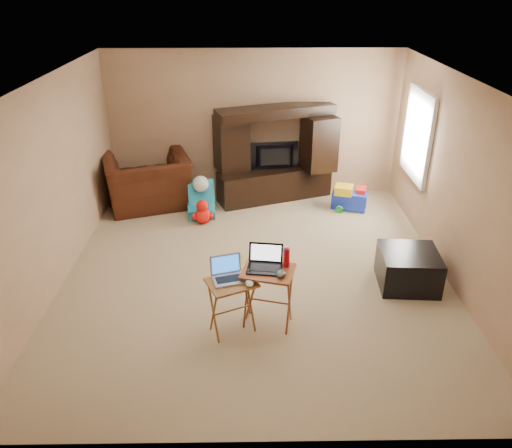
{
  "coord_description": "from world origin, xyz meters",
  "views": [
    {
      "loc": [
        -0.08,
        -5.71,
        3.58
      ],
      "look_at": [
        0.0,
        -0.2,
        0.8
      ],
      "focal_mm": 35.0,
      "sensor_mm": 36.0,
      "label": 1
    }
  ],
  "objects_px": {
    "child_rocker": "(200,200)",
    "mouse_right": "(281,274)",
    "push_toy": "(349,197)",
    "mouse_left": "(249,283)",
    "water_bottle": "(286,258)",
    "tray_table_right": "(268,298)",
    "laptop_left": "(229,271)",
    "television": "(275,157)",
    "laptop_right": "(264,260)",
    "plush_toy": "(203,212)",
    "tray_table_left": "(232,307)",
    "ottoman": "(408,269)",
    "recliner": "(148,182)",
    "entertainment_center": "(275,154)"
  },
  "relations": [
    {
      "from": "plush_toy",
      "to": "laptop_right",
      "type": "relative_size",
      "value": 1.08
    },
    {
      "from": "push_toy",
      "to": "recliner",
      "type": "bearing_deg",
      "value": -165.52
    },
    {
      "from": "laptop_left",
      "to": "mouse_right",
      "type": "relative_size",
      "value": 2.33
    },
    {
      "from": "recliner",
      "to": "ottoman",
      "type": "relative_size",
      "value": 1.9
    },
    {
      "from": "tray_table_left",
      "to": "water_bottle",
      "type": "distance_m",
      "value": 0.8
    },
    {
      "from": "tray_table_right",
      "to": "television",
      "type": "bearing_deg",
      "value": 101.07
    },
    {
      "from": "ottoman",
      "to": "plush_toy",
      "type": "bearing_deg",
      "value": 147.0
    },
    {
      "from": "child_rocker",
      "to": "mouse_right",
      "type": "xyz_separation_m",
      "value": [
        1.12,
        -2.97,
        0.46
      ]
    },
    {
      "from": "push_toy",
      "to": "tray_table_left",
      "type": "height_order",
      "value": "tray_table_left"
    },
    {
      "from": "recliner",
      "to": "tray_table_right",
      "type": "bearing_deg",
      "value": 102.13
    },
    {
      "from": "entertainment_center",
      "to": "laptop_left",
      "type": "xyz_separation_m",
      "value": [
        -0.67,
        -3.64,
        -0.05
      ]
    },
    {
      "from": "recliner",
      "to": "laptop_left",
      "type": "relative_size",
      "value": 4.02
    },
    {
      "from": "laptop_left",
      "to": "laptop_right",
      "type": "height_order",
      "value": "laptop_right"
    },
    {
      "from": "entertainment_center",
      "to": "recliner",
      "type": "xyz_separation_m",
      "value": [
        -2.15,
        -0.29,
        -0.37
      ]
    },
    {
      "from": "recliner",
      "to": "child_rocker",
      "type": "height_order",
      "value": "recliner"
    },
    {
      "from": "plush_toy",
      "to": "mouse_right",
      "type": "bearing_deg",
      "value": -68.32
    },
    {
      "from": "television",
      "to": "tray_table_right",
      "type": "distance_m",
      "value": 3.54
    },
    {
      "from": "mouse_left",
      "to": "water_bottle",
      "type": "height_order",
      "value": "water_bottle"
    },
    {
      "from": "plush_toy",
      "to": "television",
      "type": "bearing_deg",
      "value": 38.24
    },
    {
      "from": "ottoman",
      "to": "tray_table_left",
      "type": "bearing_deg",
      "value": -157.72
    },
    {
      "from": "television",
      "to": "child_rocker",
      "type": "relative_size",
      "value": 1.45
    },
    {
      "from": "tray_table_right",
      "to": "child_rocker",
      "type": "bearing_deg",
      "value": 124.31
    },
    {
      "from": "tray_table_left",
      "to": "push_toy",
      "type": "bearing_deg",
      "value": 34.6
    },
    {
      "from": "recliner",
      "to": "laptop_right",
      "type": "height_order",
      "value": "laptop_right"
    },
    {
      "from": "entertainment_center",
      "to": "television",
      "type": "height_order",
      "value": "entertainment_center"
    },
    {
      "from": "tray_table_left",
      "to": "laptop_right",
      "type": "bearing_deg",
      "value": -3.63
    },
    {
      "from": "child_rocker",
      "to": "push_toy",
      "type": "bearing_deg",
      "value": -2.64
    },
    {
      "from": "push_toy",
      "to": "laptop_left",
      "type": "relative_size",
      "value": 1.7
    },
    {
      "from": "push_toy",
      "to": "ottoman",
      "type": "xyz_separation_m",
      "value": [
        0.33,
        -2.3,
        0.01
      ]
    },
    {
      "from": "child_rocker",
      "to": "laptop_left",
      "type": "xyz_separation_m",
      "value": [
        0.57,
        -2.94,
        0.48
      ]
    },
    {
      "from": "plush_toy",
      "to": "ottoman",
      "type": "relative_size",
      "value": 0.56
    },
    {
      "from": "ottoman",
      "to": "push_toy",
      "type": "bearing_deg",
      "value": 98.11
    },
    {
      "from": "entertainment_center",
      "to": "plush_toy",
      "type": "distance_m",
      "value": 1.66
    },
    {
      "from": "plush_toy",
      "to": "mouse_left",
      "type": "xyz_separation_m",
      "value": [
        0.74,
        -2.76,
        0.47
      ]
    },
    {
      "from": "entertainment_center",
      "to": "push_toy",
      "type": "relative_size",
      "value": 3.46
    },
    {
      "from": "child_rocker",
      "to": "ottoman",
      "type": "relative_size",
      "value": 0.8
    },
    {
      "from": "plush_toy",
      "to": "tray_table_left",
      "type": "relative_size",
      "value": 0.62
    },
    {
      "from": "recliner",
      "to": "laptop_right",
      "type": "bearing_deg",
      "value": 101.75
    },
    {
      "from": "recliner",
      "to": "child_rocker",
      "type": "distance_m",
      "value": 1.02
    },
    {
      "from": "entertainment_center",
      "to": "plush_toy",
      "type": "relative_size",
      "value": 4.96
    },
    {
      "from": "ottoman",
      "to": "television",
      "type": "bearing_deg",
      "value": 119.89
    },
    {
      "from": "laptop_right",
      "to": "mouse_left",
      "type": "distance_m",
      "value": 0.31
    },
    {
      "from": "laptop_left",
      "to": "mouse_left",
      "type": "xyz_separation_m",
      "value": [
        0.22,
        -0.1,
        -0.09
      ]
    },
    {
      "from": "tray_table_right",
      "to": "laptop_left",
      "type": "height_order",
      "value": "laptop_left"
    },
    {
      "from": "television",
      "to": "recliner",
      "type": "xyz_separation_m",
      "value": [
        -2.15,
        -0.24,
        -0.34
      ]
    },
    {
      "from": "laptop_right",
      "to": "water_bottle",
      "type": "height_order",
      "value": "laptop_right"
    },
    {
      "from": "television",
      "to": "laptop_left",
      "type": "bearing_deg",
      "value": 72.32
    },
    {
      "from": "push_toy",
      "to": "mouse_left",
      "type": "distance_m",
      "value": 3.71
    },
    {
      "from": "recliner",
      "to": "push_toy",
      "type": "bearing_deg",
      "value": 158.72
    },
    {
      "from": "tray_table_right",
      "to": "laptop_left",
      "type": "xyz_separation_m",
      "value": [
        -0.42,
        -0.09,
        0.41
      ]
    }
  ]
}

